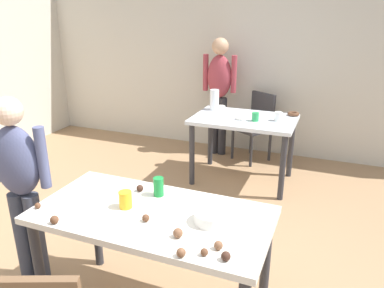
{
  "coord_description": "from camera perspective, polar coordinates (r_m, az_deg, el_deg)",
  "views": [
    {
      "loc": [
        1.05,
        -1.73,
        1.86
      ],
      "look_at": [
        0.06,
        0.74,
        0.9
      ],
      "focal_mm": 34.74,
      "sensor_mm": 36.0,
      "label": 1
    }
  ],
  "objects": [
    {
      "name": "wall_back",
      "position": [
        5.08,
        9.92,
        13.21
      ],
      "size": [
        6.4,
        0.1,
        2.6
      ],
      "primitive_type": "cube",
      "color": "beige",
      "rests_on": "ground_plane"
    },
    {
      "name": "dining_table_near",
      "position": [
        2.27,
        -6.1,
        -12.47
      ],
      "size": [
        1.39,
        0.7,
        0.75
      ],
      "color": "silver",
      "rests_on": "ground_plane"
    },
    {
      "name": "dining_table_far",
      "position": [
        4.16,
        7.96,
        2.59
      ],
      "size": [
        1.11,
        0.75,
        0.75
      ],
      "color": "silver",
      "rests_on": "ground_plane"
    },
    {
      "name": "chair_far_table",
      "position": [
        4.88,
        9.87,
        3.29
      ],
      "size": [
        0.55,
        0.55,
        0.87
      ],
      "color": "#2D2D33",
      "rests_on": "ground_plane"
    },
    {
      "name": "person_girl_near",
      "position": [
        2.74,
        -24.94,
        -4.85
      ],
      "size": [
        0.45,
        0.26,
        1.36
      ],
      "color": "#383D4C",
      "rests_on": "ground_plane"
    },
    {
      "name": "person_adult_far",
      "position": [
        4.9,
        4.21,
        8.79
      ],
      "size": [
        0.45,
        0.21,
        1.54
      ],
      "color": "#28282D",
      "rests_on": "ground_plane"
    },
    {
      "name": "mixing_bowl",
      "position": [
        2.1,
        2.9,
        -11.15
      ],
      "size": [
        0.19,
        0.19,
        0.06
      ],
      "primitive_type": "cylinder",
      "color": "white",
      "rests_on": "dining_table_near"
    },
    {
      "name": "soda_can",
      "position": [
        2.37,
        -5.16,
        -6.54
      ],
      "size": [
        0.07,
        0.07,
        0.12
      ],
      "primitive_type": "cylinder",
      "color": "#198438",
      "rests_on": "dining_table_near"
    },
    {
      "name": "fork_near",
      "position": [
        2.48,
        -11.69,
        -7.18
      ],
      "size": [
        0.17,
        0.02,
        0.01
      ],
      "primitive_type": "cube",
      "color": "silver",
      "rests_on": "dining_table_near"
    },
    {
      "name": "cup_near_0",
      "position": [
        2.27,
        -10.18,
        -8.4
      ],
      "size": [
        0.08,
        0.08,
        0.1
      ],
      "primitive_type": "cylinder",
      "color": "yellow",
      "rests_on": "dining_table_near"
    },
    {
      "name": "cake_ball_0",
      "position": [
        2.22,
        -20.37,
        -10.85
      ],
      "size": [
        0.05,
        0.05,
        0.05
      ],
      "primitive_type": "sphere",
      "color": "brown",
      "rests_on": "dining_table_near"
    },
    {
      "name": "cake_ball_1",
      "position": [
        1.98,
        -2.18,
        -13.49
      ],
      "size": [
        0.05,
        0.05,
        0.05
      ],
      "primitive_type": "sphere",
      "color": "brown",
      "rests_on": "dining_table_near"
    },
    {
      "name": "cake_ball_2",
      "position": [
        2.13,
        -7.11,
        -11.2
      ],
      "size": [
        0.04,
        0.04,
        0.04
      ],
      "primitive_type": "sphere",
      "color": "brown",
      "rests_on": "dining_table_near"
    },
    {
      "name": "cake_ball_3",
      "position": [
        2.45,
        -8.01,
        -6.73
      ],
      "size": [
        0.05,
        0.05,
        0.05
      ],
      "primitive_type": "sphere",
      "color": "#3D2319",
      "rests_on": "dining_table_near"
    },
    {
      "name": "cake_ball_4",
      "position": [
        1.83,
        5.21,
        -16.78
      ],
      "size": [
        0.05,
        0.05,
        0.05
      ],
      "primitive_type": "sphere",
      "color": "#3D2319",
      "rests_on": "dining_table_near"
    },
    {
      "name": "cake_ball_5",
      "position": [
        2.42,
        -22.61,
        -8.73
      ],
      "size": [
        0.04,
        0.04,
        0.04
      ],
      "primitive_type": "sphere",
      "color": "brown",
      "rests_on": "dining_table_near"
    },
    {
      "name": "cake_ball_6",
      "position": [
        1.86,
        1.9,
        -16.25
      ],
      "size": [
        0.04,
        0.04,
        0.04
      ],
      "primitive_type": "sphere",
      "color": "brown",
      "rests_on": "dining_table_near"
    },
    {
      "name": "cake_ball_7",
      "position": [
        1.9,
        4.08,
        -15.26
      ],
      "size": [
        0.04,
        0.04,
        0.04
      ],
      "primitive_type": "sphere",
      "color": "brown",
      "rests_on": "dining_table_near"
    },
    {
      "name": "cake_ball_8",
      "position": [
        1.85,
        -1.69,
        -16.33
      ],
      "size": [
        0.05,
        0.05,
        0.05
      ],
      "primitive_type": "sphere",
      "color": "brown",
      "rests_on": "dining_table_near"
    },
    {
      "name": "pitcher_far",
      "position": [
        4.4,
        3.46,
        6.8
      ],
      "size": [
        0.11,
        0.11,
        0.24
      ],
      "primitive_type": "cylinder",
      "color": "white",
      "rests_on": "dining_table_far"
    },
    {
      "name": "cup_far_0",
      "position": [
        4.06,
        13.09,
        4.15
      ],
      "size": [
        0.08,
        0.08,
        0.1
      ],
      "primitive_type": "cylinder",
      "color": "white",
      "rests_on": "dining_table_far"
    },
    {
      "name": "cup_far_1",
      "position": [
        4.01,
        9.69,
        4.14
      ],
      "size": [
        0.07,
        0.07,
        0.09
      ],
      "primitive_type": "cylinder",
      "color": "green",
      "rests_on": "dining_table_far"
    },
    {
      "name": "donut_far_0",
      "position": [
        4.32,
        15.3,
        4.48
      ],
      "size": [
        0.13,
        0.13,
        0.04
      ],
      "primitive_type": "torus",
      "color": "brown",
      "rests_on": "dining_table_far"
    },
    {
      "name": "donut_far_1",
      "position": [
        4.05,
        7.48,
        4.0
      ],
      "size": [
        0.11,
        0.11,
        0.03
      ],
      "primitive_type": "torus",
      "color": "white",
      "rests_on": "dining_table_far"
    },
    {
      "name": "donut_far_2",
      "position": [
        4.52,
        4.51,
        5.73
      ],
      "size": [
        0.1,
        0.1,
        0.03
      ],
      "primitive_type": "torus",
      "color": "white",
      "rests_on": "dining_table_far"
    }
  ]
}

